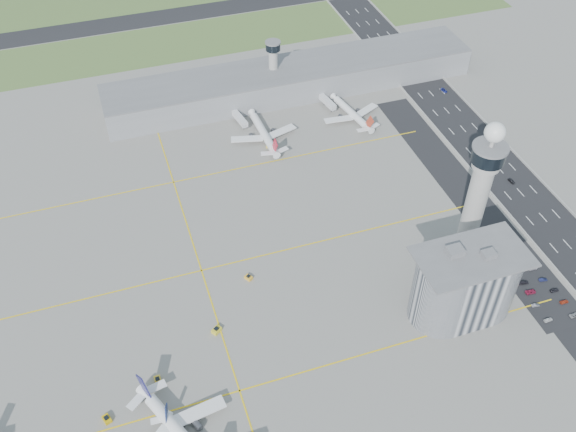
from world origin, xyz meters
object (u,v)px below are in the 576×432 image
object	(u,v)px
car_lot_6	(575,315)
car_lot_2	(531,292)
tug_4	(270,145)
car_lot_9	(543,280)
airplane_far_a	(263,128)
car_lot_10	(533,268)
tug_2	(217,330)
car_lot_5	(502,259)
tug_5	(354,114)
car_lot_11	(521,252)
car_lot_1	(536,305)
car_lot_3	(524,282)
admin_building	(465,283)
car_hw_2	(444,90)
car_hw_1	(511,181)
car_lot_7	(564,302)
jet_bridge_far_0	(234,114)
car_lot_4	(513,270)
airplane_far_b	(351,109)
tug_1	(158,380)
tug_3	(249,277)
car_lot_0	(548,320)
airplane_near_c	(178,428)
car_hw_4	(378,46)
jet_bridge_far_1	(321,98)
tug_0	(107,419)
control_tower	(481,184)
car_lot_8	(554,290)
secondary_tower	(273,63)

from	to	relation	value
car_lot_6	car_lot_2	bearing A→B (deg)	30.87
tug_4	car_lot_9	size ratio (longest dim) A/B	0.98
tug_4	airplane_far_a	bearing A→B (deg)	-153.81
car_lot_6	car_lot_10	world-z (taller)	car_lot_10
tug_2	car_lot_9	bearing A→B (deg)	-132.90
car_lot_5	tug_5	bearing A→B (deg)	7.23
tug_2	car_lot_11	size ratio (longest dim) A/B	0.97
car_lot_1	car_lot_3	xyz separation A→B (m)	(2.12, 11.70, 0.08)
admin_building	car_hw_2	size ratio (longest dim) A/B	8.93
car_lot_3	car_hw_1	world-z (taller)	car_hw_1
tug_2	car_lot_7	world-z (taller)	tug_2
tug_2	car_lot_1	distance (m)	126.60
jet_bridge_far_0	car_lot_4	distance (m)	165.42
airplane_far_b	tug_2	distance (m)	155.26
admin_building	car_lot_4	size ratio (longest dim) A/B	11.78
tug_1	airplane_far_a	bearing A→B (deg)	56.33
tug_3	tug_4	world-z (taller)	tug_4
car_lot_0	car_lot_2	bearing A→B (deg)	-8.72
car_lot_1	car_lot_5	xyz separation A→B (m)	(0.89, 25.94, 0.03)
airplane_near_c	car_hw_4	size ratio (longest dim) A/B	13.05
car_lot_5	jet_bridge_far_1	bearing A→B (deg)	11.22
jet_bridge_far_1	car_lot_9	size ratio (longest dim) A/B	3.97
car_lot_4	car_hw_4	bearing A→B (deg)	-12.41
tug_4	tug_3	bearing A→B (deg)	-1.95
jet_bridge_far_1	tug_5	bearing A→B (deg)	25.50
tug_0	car_lot_2	bearing A→B (deg)	-18.54
airplane_near_c	tug_0	size ratio (longest dim) A/B	13.10
car_lot_10	car_lot_11	world-z (taller)	car_lot_10
tug_2	car_hw_2	xyz separation A→B (m)	(164.40, 122.24, -0.41)
tug_1	car_hw_1	xyz separation A→B (m)	(181.76, 54.95, -0.34)
car_lot_0	car_lot_11	xyz separation A→B (m)	(10.50, 34.65, -0.07)
airplane_far_a	tug_0	world-z (taller)	airplane_far_a
car_lot_5	control_tower	bearing A→B (deg)	38.73
tug_3	car_lot_8	world-z (taller)	tug_3
tug_5	car_lot_2	world-z (taller)	tug_5
secondary_tower	tug_3	world-z (taller)	secondary_tower
car_lot_4	car_lot_9	distance (m)	12.23
tug_0	car_lot_6	world-z (taller)	tug_0
jet_bridge_far_1	car_lot_0	xyz separation A→B (m)	(30.31, -170.54, -2.23)
car_lot_5	admin_building	bearing A→B (deg)	117.69
tug_3	car_lot_2	world-z (taller)	tug_3
tug_2	car_lot_8	world-z (taller)	tug_2
car_lot_8	car_hw_1	size ratio (longest dim) A/B	0.94
airplane_far_a	tug_3	xyz separation A→B (m)	(-34.25, -91.17, -4.99)
tug_5	car_lot_0	xyz separation A→B (m)	(17.76, -152.93, -0.25)
jet_bridge_far_1	tug_0	world-z (taller)	jet_bridge_far_1
car_lot_2	tug_0	bearing A→B (deg)	94.33
jet_bridge_far_0	car_lot_7	size ratio (longest dim) A/B	3.71
car_lot_8	car_lot_2	bearing A→B (deg)	74.40
tug_0	car_lot_7	size ratio (longest dim) A/B	0.91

